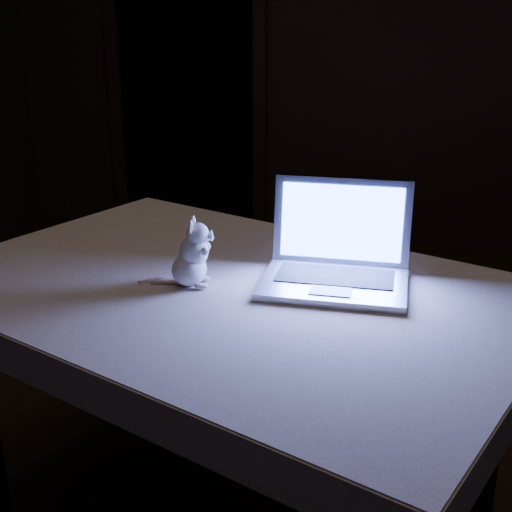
# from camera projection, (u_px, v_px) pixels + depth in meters

# --- Properties ---
(floor) EXTENTS (5.00, 5.00, 0.00)m
(floor) POSITION_uv_depth(u_px,v_px,m) (283.00, 478.00, 2.26)
(floor) COLOR black
(floor) RESTS_ON ground
(back_wall) EXTENTS (4.50, 0.04, 2.60)m
(back_wall) POSITION_uv_depth(u_px,v_px,m) (360.00, 37.00, 4.11)
(back_wall) COLOR black
(back_wall) RESTS_ON ground
(doorway) EXTENTS (1.06, 0.36, 2.13)m
(doorway) POSITION_uv_depth(u_px,v_px,m) (187.00, 73.00, 4.41)
(doorway) COLOR black
(doorway) RESTS_ON back_wall
(table) EXTENTS (1.70, 1.42, 0.78)m
(table) POSITION_uv_depth(u_px,v_px,m) (228.00, 414.00, 1.92)
(table) COLOR black
(table) RESTS_ON floor
(tablecloth) EXTENTS (1.73, 1.33, 0.10)m
(tablecloth) POSITION_uv_depth(u_px,v_px,m) (222.00, 298.00, 1.82)
(tablecloth) COLOR beige
(tablecloth) RESTS_ON table
(laptop) EXTENTS (0.37, 0.33, 0.25)m
(laptop) POSITION_uv_depth(u_px,v_px,m) (335.00, 242.00, 1.72)
(laptop) COLOR #B9B9BE
(laptop) RESTS_ON tablecloth
(plush_mouse) EXTENTS (0.15, 0.15, 0.18)m
(plush_mouse) POSITION_uv_depth(u_px,v_px,m) (189.00, 252.00, 1.75)
(plush_mouse) COLOR silver
(plush_mouse) RESTS_ON tablecloth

